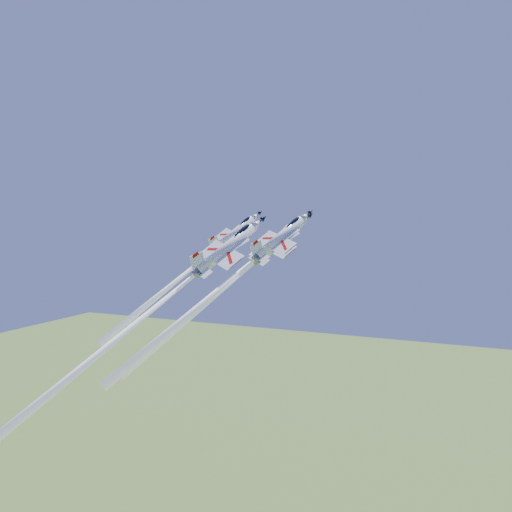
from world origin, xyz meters
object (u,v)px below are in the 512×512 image
at_px(jet_lead, 227,285).
at_px(jet_right, 220,288).
at_px(jet_slot, 121,336).
at_px(jet_left, 189,271).

xyz_separation_m(jet_lead, jet_right, (3.98, -10.61, 0.89)).
distance_m(jet_lead, jet_slot, 23.83).
bearing_deg(jet_right, jet_left, 175.94).
relative_size(jet_left, jet_slot, 0.57).
height_order(jet_right, jet_slot, jet_right).
bearing_deg(jet_slot, jet_right, 63.74).
relative_size(jet_right, jet_slot, 0.67).
relative_size(jet_lead, jet_left, 1.19).
height_order(jet_lead, jet_right, jet_right).
height_order(jet_lead, jet_slot, jet_lead).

